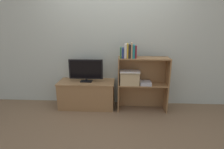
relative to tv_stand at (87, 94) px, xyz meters
name	(u,v)px	position (x,y,z in m)	size (l,w,h in m)	color
ground_plane	(112,112)	(0.49, -0.22, -0.26)	(16.00, 16.00, 0.00)	brown
wall_back	(113,44)	(0.49, 0.26, 0.94)	(10.00, 0.05, 2.40)	#B2BCB2
tv_stand	(87,94)	(0.00, 0.00, 0.00)	(1.05, 0.46, 0.52)	olive
tv	(86,70)	(0.00, 0.00, 0.48)	(0.63, 0.14, 0.42)	black
bookshelf_lower_tier	(142,92)	(1.05, -0.01, 0.06)	(0.90, 0.30, 0.51)	olive
bookshelf_upper_tier	(143,67)	(1.05, -0.01, 0.56)	(0.90, 0.30, 0.49)	olive
book_forest	(121,53)	(0.64, -0.12, 0.83)	(0.03, 0.14, 0.19)	#286638
book_navy	(123,53)	(0.68, -0.12, 0.83)	(0.04, 0.15, 0.17)	navy
book_ivory	(125,51)	(0.72, -0.12, 0.86)	(0.04, 0.13, 0.24)	silver
book_mustard	(128,51)	(0.76, -0.12, 0.86)	(0.02, 0.14, 0.25)	gold
book_charcoal	(129,51)	(0.79, -0.12, 0.85)	(0.03, 0.12, 0.23)	#232328
book_tan	(132,50)	(0.83, -0.12, 0.87)	(0.02, 0.16, 0.26)	tan
book_teal	(134,52)	(0.86, -0.12, 0.85)	(0.04, 0.15, 0.22)	#1E7075
book_maroon	(136,52)	(0.90, -0.12, 0.85)	(0.03, 0.15, 0.21)	maroon
storage_basket_left	(130,77)	(0.81, -0.09, 0.38)	(0.34, 0.27, 0.23)	tan
laptop	(130,71)	(0.81, -0.09, 0.49)	(0.36, 0.22, 0.02)	white
magazine_stack	(145,83)	(1.10, -0.10, 0.28)	(0.20, 0.22, 0.06)	#B2B2B7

